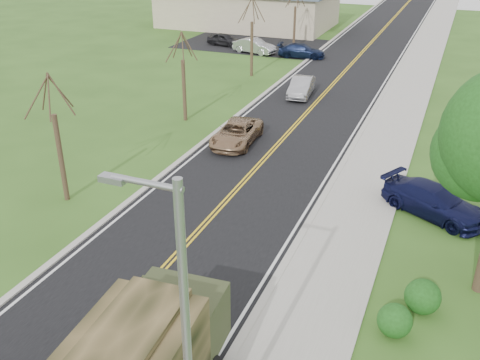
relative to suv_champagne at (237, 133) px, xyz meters
The scene contains 16 objects.
road 20.64m from the suv_champagne, 83.57° to the left, with size 8.00×120.00×0.01m, color black.
curb_right 21.50m from the suv_champagne, 72.51° to the left, with size 0.30×120.00×0.12m, color #9E998E.
sidewalk_right 22.09m from the suv_champagne, 68.18° to the left, with size 3.20×120.00×0.10m, color #9E998E.
curb_left 20.59m from the suv_champagne, 95.13° to the left, with size 0.30×120.00×0.10m, color #9E998E.
street_light 21.59m from the suv_champagne, 70.18° to the right, with size 1.65×0.22×8.00m.
bare_tree_a 10.78m from the suv_champagne, 116.29° to the right, with size 1.93×2.26×6.08m.
bare_tree_b 5.62m from the suv_champagne, 151.95° to the left, with size 1.83×2.14×5.73m.
bare_tree_c 15.39m from the suv_champagne, 107.94° to the left, with size 2.04×2.39×6.42m.
bare_tree_d 26.98m from the suv_champagne, 100.04° to the left, with size 1.88×2.20×5.91m.
commercial_building 39.00m from the suv_champagne, 110.55° to the left, with size 25.50×21.50×5.65m.
suv_champagne is the anchor object (origin of this frame).
sedan_silver 10.57m from the suv_champagne, 85.54° to the left, with size 1.46×4.20×1.38m, color #9D9DA1.
pickup_navy 12.19m from the suv_champagne, 21.67° to the right, with size 1.93×4.74×1.38m, color #0E1134.
lot_car_dark 27.21m from the suv_champagne, 115.34° to the left, with size 1.52×3.78×1.29m, color black.
lot_car_silver 23.72m from the suv_champagne, 108.45° to the left, with size 1.51×4.34×1.43m, color #A0A0A4.
lot_car_navy 22.66m from the suv_champagne, 96.82° to the left, with size 1.82×4.47×1.30m, color black.
Camera 1 is at (8.99, -7.48, 11.86)m, focal length 40.00 mm.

